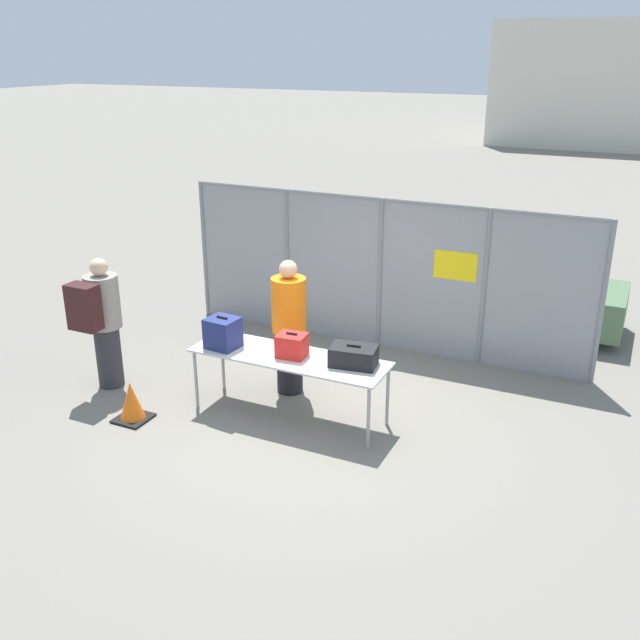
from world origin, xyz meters
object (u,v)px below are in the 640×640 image
Objects in this scene: suitcase_red at (292,345)px; traffic_cone at (132,403)px; suitcase_navy at (223,333)px; security_worker_near at (289,325)px; inspection_table at (289,360)px; traveler_hooded at (101,319)px; suitcase_black at (354,356)px; utility_trailer at (533,302)px.

suitcase_red is 2.04m from traffic_cone.
suitcase_navy reaches higher than suitcase_red.
security_worker_near reaches higher than suitcase_red.
traveler_hooded reaches higher than inspection_table.
security_worker_near is at bearing 47.92° from traffic_cone.
suitcase_navy reaches higher than inspection_table.
utility_trailer is at bearing 72.21° from suitcase_black.
traveler_hooded is (-2.55, -0.33, 0.02)m from suitcase_red.
traveler_hooded reaches higher than suitcase_navy.
traveler_hooded is 0.98× the size of security_worker_near.
suitcase_navy is 1.36m from traffic_cone.
security_worker_near reaches higher than suitcase_black.
suitcase_black is at bearing 21.68° from traveler_hooded.
traffic_cone is at bearing -136.39° from suitcase_navy.
suitcase_black is 0.32× the size of security_worker_near.
inspection_table is at bearing -173.24° from suitcase_black.
suitcase_navy is at bearing -172.64° from inspection_table.
inspection_table is 1.94m from traffic_cone.
security_worker_near is at bearing 155.10° from suitcase_black.
security_worker_near reaches higher than suitcase_navy.
suitcase_red is 0.75m from suitcase_black.
suitcase_black reaches higher than inspection_table.
inspection_table is 4.87× the size of traffic_cone.
suitcase_navy reaches higher than suitcase_black.
security_worker_near is 2.11m from traffic_cone.
security_worker_near is (2.20, 0.92, -0.04)m from traveler_hooded.
traveler_hooded reaches higher than utility_trailer.
security_worker_near reaches higher than traveler_hooded.
utility_trailer is (2.41, 3.61, -0.48)m from security_worker_near.
suitcase_red is at bearing 124.88° from security_worker_near.
traffic_cone is at bearing 52.32° from security_worker_near.
traveler_hooded is at bearing 146.58° from traffic_cone.
traffic_cone is (-0.82, -0.78, -0.75)m from suitcase_navy.
security_worker_near is at bearing 37.15° from traveler_hooded.
suitcase_red is at bearing -173.58° from suitcase_black.
suitcase_navy is 5.24m from utility_trailer.
traveler_hooded is at bearing -172.89° from suitcase_black.
utility_trailer is (4.61, 4.53, -0.52)m from traveler_hooded.
traffic_cone is at bearing -152.03° from suitcase_red.
suitcase_black is 1.20m from security_worker_near.
traveler_hooded is at bearing -172.84° from suitcase_navy.
suitcase_navy is 0.22× the size of security_worker_near.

